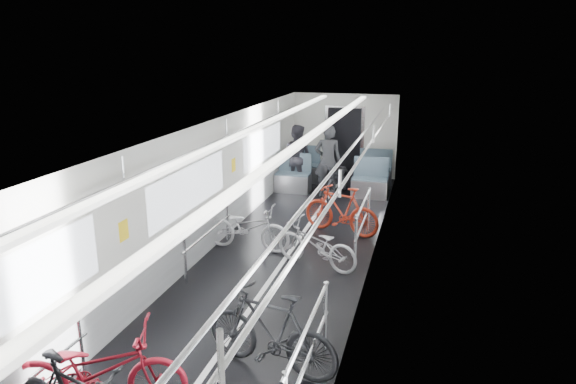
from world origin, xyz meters
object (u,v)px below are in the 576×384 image
object	(u,v)px
bike_right_near	(271,331)
person_seated	(296,157)
bike_left_far	(248,227)
bike_right_far	(341,210)
bike_right_mid	(316,245)
bike_left_near	(97,370)
person_standing	(328,161)
bike_aisle	(338,179)

from	to	relation	value
bike_right_near	person_seated	size ratio (longest dim) A/B	1.00
bike_left_far	bike_right_far	bearing A→B (deg)	-46.65
bike_left_far	bike_right_mid	world-z (taller)	bike_left_far
bike_left_near	bike_left_far	size ratio (longest dim) A/B	1.11
bike_left_near	bike_right_far	size ratio (longest dim) A/B	1.12
bike_right_near	bike_right_mid	xyz separation A→B (m)	(-0.12, 3.01, -0.10)
bike_right_far	person_standing	xyz separation A→B (m)	(-0.79, 2.56, 0.42)
bike_left_far	bike_aisle	bearing A→B (deg)	-12.20
bike_right_mid	bike_left_far	bearing A→B (deg)	-88.83
bike_right_near	bike_aisle	bearing A→B (deg)	-164.21
person_standing	person_seated	world-z (taller)	person_standing
bike_left_near	bike_right_far	bearing A→B (deg)	-32.69
bike_right_near	person_standing	world-z (taller)	person_standing
bike_aisle	person_seated	xyz separation A→B (m)	(-1.25, 0.59, 0.39)
bike_right_mid	bike_right_near	bearing A→B (deg)	21.00
bike_right_near	bike_right_mid	distance (m)	3.01
bike_left_near	bike_right_mid	world-z (taller)	bike_left_near
bike_left_near	bike_right_far	distance (m)	6.13
bike_left_near	bike_right_near	bearing A→B (deg)	-70.93
bike_right_mid	person_seated	world-z (taller)	person_seated
bike_left_far	bike_aisle	xyz separation A→B (m)	(1.03, 3.88, 0.03)
bike_left_far	bike_right_near	bearing A→B (deg)	-153.44
bike_aisle	bike_right_mid	bearing A→B (deg)	-77.67
bike_left_near	person_standing	xyz separation A→B (m)	(0.74, 8.49, 0.43)
bike_right_far	bike_left_far	bearing A→B (deg)	-32.14
bike_right_mid	person_seated	distance (m)	5.19
bike_right_mid	bike_aisle	world-z (taller)	bike_aisle
bike_right_far	bike_aisle	distance (m)	2.61
bike_right_mid	person_standing	distance (m)	4.40
bike_left_far	bike_right_mid	distance (m)	1.48
bike_left_far	person_standing	xyz separation A→B (m)	(0.75, 3.88, 0.48)
bike_right_far	person_standing	size ratio (longest dim) A/B	0.90
bike_left_near	bike_right_far	world-z (taller)	bike_right_far
bike_left_far	bike_right_mid	size ratio (longest dim) A/B	1.06
bike_right_near	bike_right_far	size ratio (longest dim) A/B	1.03
bike_right_mid	person_standing	world-z (taller)	person_standing
bike_aisle	person_seated	size ratio (longest dim) A/B	1.04
bike_right_far	bike_right_near	bearing A→B (deg)	17.07
bike_right_mid	bike_aisle	bearing A→B (deg)	-156.36
bike_right_far	bike_aisle	bearing A→B (deg)	-151.58
bike_aisle	bike_left_near	bearing A→B (deg)	-89.47
person_seated	bike_aisle	bearing A→B (deg)	159.13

